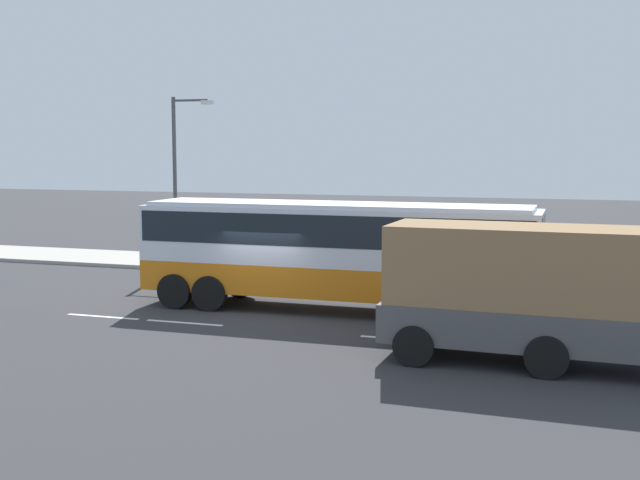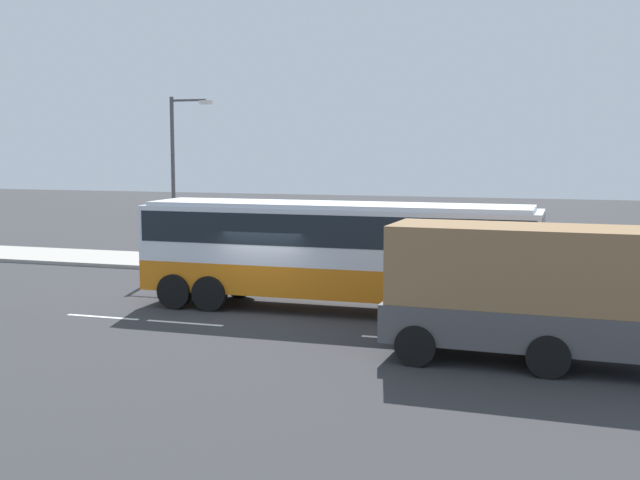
# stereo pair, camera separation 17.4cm
# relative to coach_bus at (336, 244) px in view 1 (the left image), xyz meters

# --- Properties ---
(ground_plane) EXTENTS (120.00, 120.00, 0.00)m
(ground_plane) POSITION_rel_coach_bus_xyz_m (-1.94, -0.85, -2.07)
(ground_plane) COLOR #333335
(sidewalk_curb) EXTENTS (80.00, 4.00, 0.15)m
(sidewalk_curb) POSITION_rel_coach_bus_xyz_m (-1.94, 7.71, -2.00)
(sidewalk_curb) COLOR #A8A399
(sidewalk_curb) RESTS_ON ground_plane
(lane_centreline) EXTENTS (28.32, 0.16, 0.01)m
(lane_centreline) POSITION_rel_coach_bus_xyz_m (-5.27, -2.97, -2.07)
(lane_centreline) COLOR white
(lane_centreline) RESTS_ON ground_plane
(coach_bus) EXTENTS (12.24, 2.71, 3.34)m
(coach_bus) POSITION_rel_coach_bus_xyz_m (0.00, 0.00, 0.00)
(coach_bus) COLOR orange
(coach_bus) RESTS_ON ground_plane
(cargo_truck) EXTENTS (8.16, 2.73, 3.21)m
(cargo_truck) POSITION_rel_coach_bus_xyz_m (6.53, -4.43, -0.35)
(cargo_truck) COLOR navy
(cargo_truck) RESTS_ON ground_plane
(pedestrian_near_curb) EXTENTS (0.32, 0.32, 1.58)m
(pedestrian_near_curb) POSITION_rel_coach_bus_xyz_m (5.01, 7.80, -1.02)
(pedestrian_near_curb) COLOR #38334C
(pedestrian_near_curb) RESTS_ON sidewalk_curb
(street_lamp) EXTENTS (1.88, 0.24, 6.95)m
(street_lamp) POSITION_rel_coach_bus_xyz_m (-8.77, 6.50, 2.08)
(street_lamp) COLOR #47474C
(street_lamp) RESTS_ON sidewalk_curb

